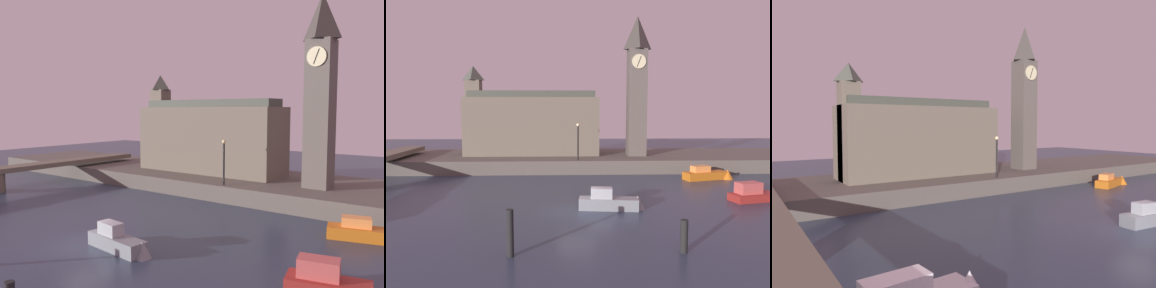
% 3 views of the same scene
% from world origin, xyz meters
% --- Properties ---
extents(ground_plane, '(120.00, 120.00, 0.00)m').
position_xyz_m(ground_plane, '(0.00, 0.00, 0.00)').
color(ground_plane, '#2D384C').
extents(far_embankment, '(70.00, 12.00, 1.50)m').
position_xyz_m(far_embankment, '(0.00, 20.00, 0.75)').
color(far_embankment, '#5B544C').
rests_on(far_embankment, ground).
extents(clock_tower, '(2.33, 2.37, 16.28)m').
position_xyz_m(clock_tower, '(7.74, 18.61, 9.94)').
color(clock_tower, '#5B544C').
rests_on(clock_tower, far_embankment).
extents(parliament_hall, '(16.01, 5.12, 10.70)m').
position_xyz_m(parliament_hall, '(-5.06, 20.39, 5.29)').
color(parliament_hall, '#6B6051').
rests_on(parliament_hall, far_embankment).
extents(streetlamp, '(0.36, 0.36, 4.03)m').
position_xyz_m(streetlamp, '(0.67, 14.74, 4.00)').
color(streetlamp, black).
rests_on(streetlamp, far_embankment).
extents(mooring_post_left, '(0.34, 0.34, 2.33)m').
position_xyz_m(mooring_post_left, '(-3.40, -7.44, 1.17)').
color(mooring_post_left, black).
rests_on(mooring_post_left, ground).
extents(mooring_post_right, '(0.38, 0.38, 1.67)m').
position_xyz_m(mooring_post_right, '(5.15, -7.26, 0.84)').
color(mooring_post_right, black).
rests_on(mooring_post_right, ground).
extents(boat_dinghy_red, '(4.61, 2.30, 1.59)m').
position_xyz_m(boat_dinghy_red, '(14.25, 2.66, 0.48)').
color(boat_dinghy_red, maroon).
rests_on(boat_dinghy_red, ground).
extents(boat_patrol_orange, '(5.40, 2.54, 1.51)m').
position_xyz_m(boat_patrol_orange, '(13.86, 11.20, 0.49)').
color(boat_patrol_orange, orange).
rests_on(boat_patrol_orange, ground).
extents(boat_cruiser_grey, '(4.81, 1.61, 1.63)m').
position_xyz_m(boat_cruiser_grey, '(2.66, 0.63, 0.54)').
color(boat_cruiser_grey, gray).
rests_on(boat_cruiser_grey, ground).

